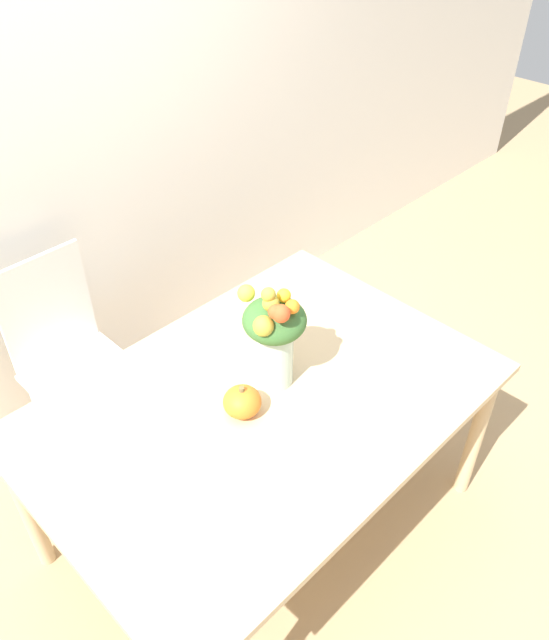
% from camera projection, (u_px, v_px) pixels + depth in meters
% --- Properties ---
extents(ground_plane, '(12.00, 12.00, 0.00)m').
position_uv_depth(ground_plane, '(265.00, 521.00, 2.62)').
color(ground_plane, tan).
extents(wall_back, '(8.00, 0.06, 2.70)m').
position_uv_depth(wall_back, '(44.00, 129.00, 2.43)').
color(wall_back, white).
rests_on(wall_back, ground_plane).
extents(dining_table, '(1.58, 1.10, 0.74)m').
position_uv_depth(dining_table, '(263.00, 413.00, 2.20)').
color(dining_table, '#D1B284').
rests_on(dining_table, ground_plane).
extents(flower_vase, '(0.23, 0.26, 0.42)m').
position_uv_depth(flower_vase, '(274.00, 336.00, 2.09)').
color(flower_vase, '#B2CCBC').
rests_on(flower_vase, dining_table).
extents(pumpkin, '(0.13, 0.13, 0.12)m').
position_uv_depth(pumpkin, '(243.00, 402.00, 2.06)').
color(pumpkin, orange).
rests_on(pumpkin, dining_table).
extents(dining_chair_near_window, '(0.43, 0.43, 0.95)m').
position_uv_depth(dining_chair_near_window, '(72.00, 360.00, 2.68)').
color(dining_chair_near_window, white).
rests_on(dining_chair_near_window, ground_plane).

